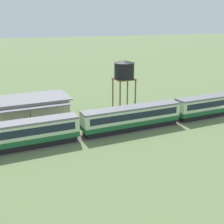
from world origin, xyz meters
TOP-DOWN VIEW (x-y plane):
  - ground_plane at (0.00, 0.00)m, footprint 600.00×600.00m
  - passenger_train at (-19.01, 0.89)m, footprint 90.45×2.92m
  - railway_track at (-13.90, 0.89)m, footprint 136.97×3.60m
  - station_building at (-34.83, 11.11)m, footprint 14.98×9.15m
  - water_tower at (-15.75, 10.79)m, footprint 4.09×4.09m

SIDE VIEW (x-z plane):
  - ground_plane at x=0.00m, z-range 0.00..0.00m
  - railway_track at x=-13.90m, z-range -0.01..0.03m
  - passenger_train at x=-19.01m, z-range 0.22..4.18m
  - station_building at x=-34.83m, z-range 0.03..4.67m
  - water_tower at x=-15.75m, z-range 3.07..13.26m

